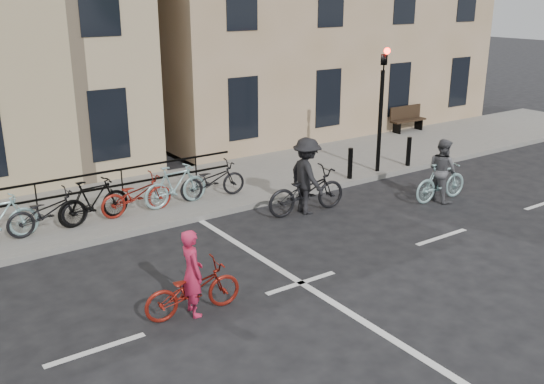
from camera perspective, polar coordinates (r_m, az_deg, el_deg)
ground at (r=11.69m, az=2.75°, el=-8.56°), size 120.00×120.00×0.00m
sidewalk at (r=15.35m, az=-23.65°, el=-3.11°), size 46.00×4.00×0.15m
traffic_light at (r=18.02m, az=10.30°, el=9.01°), size 0.18×0.30×3.90m
bollard_east at (r=17.54m, az=7.37°, el=2.69°), size 0.14×0.14×0.90m
bollard_west at (r=19.18m, az=12.74°, el=3.75°), size 0.14×0.14×0.90m
bench at (r=24.06m, az=12.57°, el=6.85°), size 1.60×0.41×0.97m
parked_bikes at (r=14.40m, az=-20.43°, el=-1.66°), size 10.40×1.23×1.05m
cyclist_pink at (r=10.51m, az=-7.48°, el=-8.69°), size 1.78×0.75×1.54m
cyclist_grey at (r=16.53m, az=15.66°, el=1.46°), size 1.76×0.85×1.68m
cyclist_dark at (r=15.04m, az=3.27°, el=0.78°), size 2.22×1.30×1.92m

